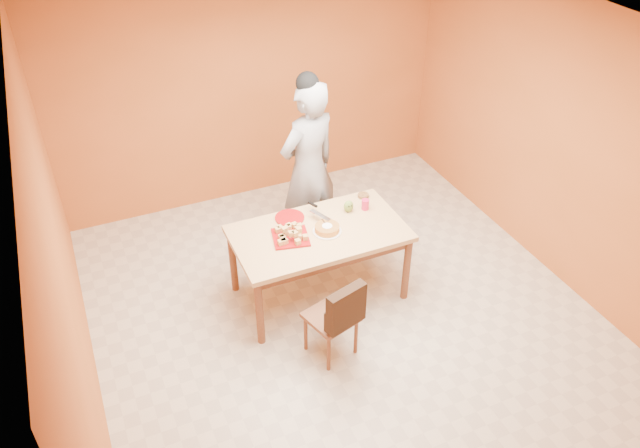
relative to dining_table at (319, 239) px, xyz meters
name	(u,v)px	position (x,y,z in m)	size (l,w,h in m)	color
floor	(346,318)	(0.09, -0.43, -0.67)	(5.00, 5.00, 0.00)	beige
ceiling	(356,37)	(0.09, -0.43, 2.03)	(5.00, 5.00, 0.00)	white
wall_back	(252,87)	(0.09, 2.07, 0.68)	(4.50, 4.50, 0.00)	#CA682E
wall_left	(62,271)	(-2.16, -0.43, 0.68)	(5.00, 5.00, 0.00)	#CA682E
wall_right	(565,146)	(2.34, -0.43, 0.68)	(5.00, 5.00, 0.00)	#CA682E
dining_table	(319,239)	(0.00, 0.00, 0.00)	(1.60, 0.90, 0.76)	tan
dining_chair	(332,316)	(-0.21, -0.76, -0.23)	(0.49, 0.54, 0.84)	brown
pastry_pile	(290,232)	(-0.28, 0.01, 0.16)	(0.29, 0.29, 0.09)	#DFBB5F
person	(308,169)	(0.23, 0.79, 0.28)	(0.69, 0.45, 1.90)	gray
pastry_platter	(291,237)	(-0.28, 0.01, 0.10)	(0.32, 0.32, 0.02)	#9B0E0F
red_dinner_plate	(290,218)	(-0.17, 0.30, 0.10)	(0.28, 0.28, 0.02)	#9B0E0F
white_cake_plate	(327,231)	(0.07, -0.04, 0.10)	(0.27, 0.27, 0.01)	white
sponge_cake	(327,228)	(0.07, -0.04, 0.13)	(0.23, 0.23, 0.05)	#EC983D
cake_server	(320,215)	(0.08, 0.14, 0.17)	(0.05, 0.24, 0.01)	white
egg_ornament	(349,206)	(0.39, 0.18, 0.16)	(0.10, 0.08, 0.12)	olive
magenta_glass	(365,204)	(0.56, 0.15, 0.15)	(0.07, 0.07, 0.10)	#CD1E4D
checker_tin	(363,196)	(0.64, 0.35, 0.11)	(0.11, 0.11, 0.03)	#3A2410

